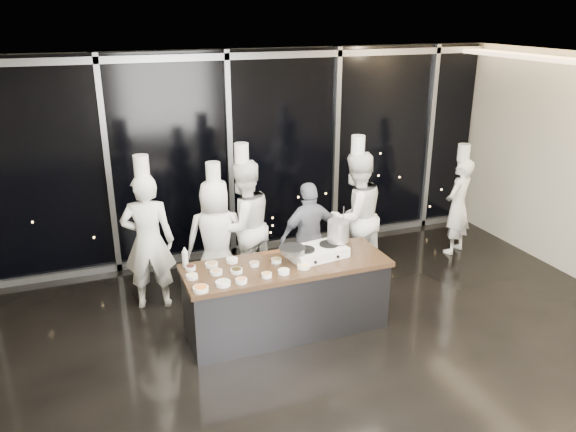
# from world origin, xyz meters

# --- Properties ---
(ground) EXTENTS (9.00, 9.00, 0.00)m
(ground) POSITION_xyz_m (0.00, 0.00, 0.00)
(ground) COLOR black
(ground) RESTS_ON ground
(room_shell) EXTENTS (9.02, 7.02, 3.21)m
(room_shell) POSITION_xyz_m (0.18, 0.00, 2.25)
(room_shell) COLOR beige
(room_shell) RESTS_ON ground
(window_wall) EXTENTS (8.90, 0.11, 3.20)m
(window_wall) POSITION_xyz_m (0.00, 3.43, 1.60)
(window_wall) COLOR black
(window_wall) RESTS_ON ground
(demo_counter) EXTENTS (2.46, 0.86, 0.90)m
(demo_counter) POSITION_xyz_m (0.00, 0.90, 0.45)
(demo_counter) COLOR #36363B
(demo_counter) RESTS_ON ground
(stove) EXTENTS (0.75, 0.52, 0.14)m
(stove) POSITION_xyz_m (0.42, 0.95, 0.96)
(stove) COLOR white
(stove) RESTS_ON demo_counter
(frying_pan) EXTENTS (0.57, 0.36, 0.05)m
(frying_pan) POSITION_xyz_m (0.07, 0.91, 1.07)
(frying_pan) COLOR gray
(frying_pan) RESTS_ON stove
(stock_pot) EXTENTS (0.30, 0.30, 0.26)m
(stock_pot) POSITION_xyz_m (0.72, 1.01, 1.17)
(stock_pot) COLOR silver
(stock_pot) RESTS_ON stove
(prep_bowls) EXTENTS (1.42, 0.74, 0.05)m
(prep_bowls) POSITION_xyz_m (-0.63, 0.83, 0.93)
(prep_bowls) COLOR white
(prep_bowls) RESTS_ON demo_counter
(squeeze_bottle) EXTENTS (0.07, 0.07, 0.25)m
(squeeze_bottle) POSITION_xyz_m (-1.14, 1.24, 1.02)
(squeeze_bottle) COLOR silver
(squeeze_bottle) RESTS_ON demo_counter
(chef_far_left) EXTENTS (0.75, 0.57, 2.07)m
(chef_far_left) POSITION_xyz_m (-1.46, 2.11, 0.93)
(chef_far_left) COLOR white
(chef_far_left) RESTS_ON ground
(chef_left) EXTENTS (0.90, 0.68, 1.89)m
(chef_left) POSITION_xyz_m (-0.56, 2.11, 0.84)
(chef_left) COLOR white
(chef_left) RESTS_ON ground
(chef_center) EXTENTS (1.08, 0.94, 2.10)m
(chef_center) POSITION_xyz_m (-0.16, 2.17, 0.94)
(chef_center) COLOR white
(chef_center) RESTS_ON ground
(guest) EXTENTS (0.95, 0.49, 1.55)m
(guest) POSITION_xyz_m (0.70, 1.87, 0.78)
(guest) COLOR #161F3C
(guest) RESTS_ON ground
(chef_right) EXTENTS (1.05, 0.89, 2.12)m
(chef_right) POSITION_xyz_m (1.44, 1.95, 0.95)
(chef_right) COLOR white
(chef_right) RESTS_ON ground
(chef_side) EXTENTS (0.68, 0.59, 1.79)m
(chef_side) POSITION_xyz_m (3.40, 2.19, 0.81)
(chef_side) COLOR white
(chef_side) RESTS_ON ground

